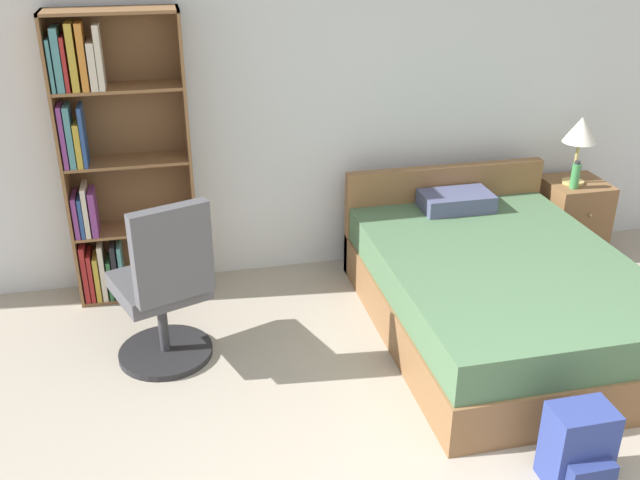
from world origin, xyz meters
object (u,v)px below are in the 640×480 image
object	(u,v)px
table_lamp	(581,132)
bookshelf	(110,162)
office_chair	(165,293)
nightstand	(571,218)
bed	(496,289)
water_bottle	(575,175)
backpack_blue	(579,449)

from	to	relation	value
table_lamp	bookshelf	bearing A→B (deg)	177.92
office_chair	nightstand	bearing A→B (deg)	15.00
bed	office_chair	xyz separation A→B (m)	(-2.06, 0.05, 0.21)
nightstand	table_lamp	world-z (taller)	table_lamp
office_chair	water_bottle	xyz separation A→B (m)	(3.01, 0.72, 0.21)
bed	office_chair	world-z (taller)	office_chair
office_chair	backpack_blue	bearing A→B (deg)	-37.80
bookshelf	backpack_blue	xyz separation A→B (m)	(2.12, -2.36, -0.78)
nightstand	backpack_blue	distance (m)	2.59
table_lamp	bed	bearing A→B (deg)	-139.01
nightstand	water_bottle	bearing A→B (deg)	-131.40
backpack_blue	bed	bearing A→B (deg)	80.57
bed	table_lamp	size ratio (longest dim) A/B	4.08
bookshelf	water_bottle	xyz separation A→B (m)	(3.29, -0.22, -0.28)
office_chair	nightstand	distance (m)	3.23
bookshelf	office_chair	bearing A→B (deg)	-73.35
water_bottle	bed	bearing A→B (deg)	-140.92
bed	backpack_blue	world-z (taller)	bed
office_chair	backpack_blue	distance (m)	2.34
water_bottle	backpack_blue	world-z (taller)	water_bottle
bookshelf	table_lamp	xyz separation A→B (m)	(3.34, -0.12, 0.01)
office_chair	table_lamp	world-z (taller)	table_lamp
bed	water_bottle	bearing A→B (deg)	39.08
table_lamp	water_bottle	bearing A→B (deg)	-116.74
bookshelf	bed	bearing A→B (deg)	-22.83
nightstand	table_lamp	xyz separation A→B (m)	(-0.05, -0.01, 0.69)
bookshelf	nightstand	xyz separation A→B (m)	(3.39, -0.11, -0.68)
nightstand	water_bottle	size ratio (longest dim) A/B	2.85
office_chair	backpack_blue	size ratio (longest dim) A/B	2.59
bed	water_bottle	world-z (taller)	water_bottle
bookshelf	backpack_blue	bearing A→B (deg)	-48.15
office_chair	bed	bearing A→B (deg)	-1.31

